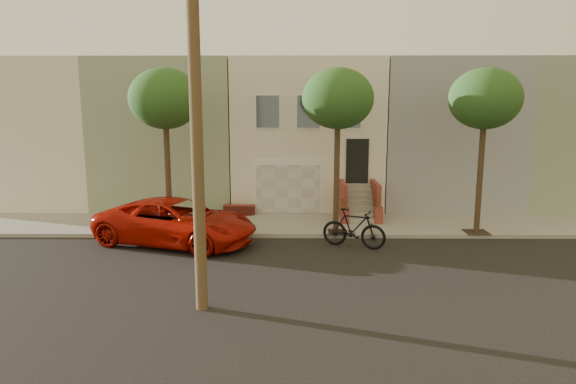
{
  "coord_description": "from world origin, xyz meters",
  "views": [
    {
      "loc": [
        -0.7,
        -15.33,
        5.22
      ],
      "look_at": [
        -0.86,
        3.0,
        1.9
      ],
      "focal_mm": 31.52,
      "sensor_mm": 36.0,
      "label": 1
    }
  ],
  "objects": [
    {
      "name": "pickup_truck",
      "position": [
        -4.98,
        2.74,
        0.83
      ],
      "size": [
        6.53,
        4.48,
        1.66
      ],
      "primitive_type": "imported",
      "rotation": [
        0.0,
        0.0,
        1.25
      ],
      "color": "#B21206",
      "rests_on": "ground"
    },
    {
      "name": "ground",
      "position": [
        0.0,
        0.0,
        0.0
      ],
      "size": [
        90.0,
        90.0,
        0.0
      ],
      "primitive_type": "plane",
      "color": "black",
      "rests_on": "ground"
    },
    {
      "name": "tree_mid",
      "position": [
        1.0,
        3.9,
        5.26
      ],
      "size": [
        2.7,
        2.57,
        6.3
      ],
      "color": "#2D2116",
      "rests_on": "sidewalk"
    },
    {
      "name": "house_row",
      "position": [
        0.0,
        11.19,
        3.64
      ],
      "size": [
        33.1,
        11.7,
        7.0
      ],
      "color": "silver",
      "rests_on": "sidewalk"
    },
    {
      "name": "tree_left",
      "position": [
        -5.5,
        3.9,
        5.26
      ],
      "size": [
        2.7,
        2.57,
        6.3
      ],
      "color": "#2D2116",
      "rests_on": "sidewalk"
    },
    {
      "name": "sidewalk",
      "position": [
        0.0,
        5.35,
        0.07
      ],
      "size": [
        40.0,
        3.7,
        0.15
      ],
      "primitive_type": "cube",
      "color": "gray",
      "rests_on": "ground"
    },
    {
      "name": "motorcycle",
      "position": [
        1.51,
        2.31,
        0.7
      ],
      "size": [
        2.42,
        1.53,
        1.41
      ],
      "primitive_type": "imported",
      "rotation": [
        0.0,
        0.0,
        1.17
      ],
      "color": "black",
      "rests_on": "ground"
    },
    {
      "name": "tree_right",
      "position": [
        6.5,
        3.9,
        5.26
      ],
      "size": [
        2.7,
        2.57,
        6.3
      ],
      "color": "#2D2116",
      "rests_on": "sidewalk"
    }
  ]
}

